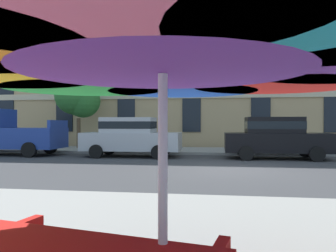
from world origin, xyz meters
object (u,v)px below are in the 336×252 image
patio_umbrella (163,30)px  pickup_blue (5,134)px  sedan_silver (131,136)px  street_tree_left (78,98)px  sedan_black (276,137)px

patio_umbrella → pickup_blue: bearing=127.4°
sedan_silver → street_tree_left: 5.71m
street_tree_left → patio_umbrella: size_ratio=1.10×
sedan_black → sedan_silver: bearing=180.0°
pickup_blue → sedan_black: size_ratio=1.16×
sedan_silver → street_tree_left: street_tree_left is taller
street_tree_left → patio_umbrella: street_tree_left is taller
street_tree_left → pickup_blue: bearing=-122.0°
street_tree_left → patio_umbrella: 17.88m
pickup_blue → street_tree_left: size_ratio=1.22×
sedan_black → patio_umbrella: size_ratio=1.15×
pickup_blue → street_tree_left: bearing=58.0°
pickup_blue → sedan_black: (12.56, -0.00, -0.08)m
pickup_blue → sedan_black: bearing=-0.0°
sedan_silver → sedan_black: 6.36m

